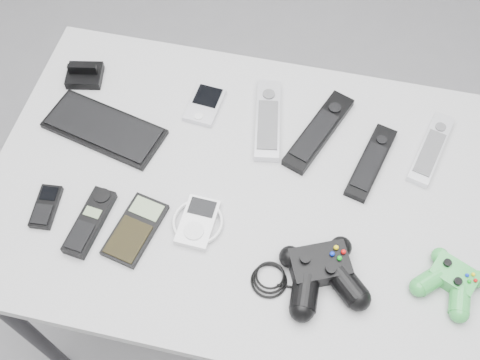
% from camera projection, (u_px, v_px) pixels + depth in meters
% --- Properties ---
extents(floor, '(3.50, 3.50, 0.00)m').
position_uv_depth(floor, '(262.00, 307.00, 1.85)').
color(floor, slate).
rests_on(floor, ground).
extents(desk, '(1.14, 0.73, 0.76)m').
position_uv_depth(desk, '(254.00, 203.00, 1.25)').
color(desk, '#969698').
rests_on(desk, floor).
extents(pda_keyboard, '(0.29, 0.17, 0.02)m').
position_uv_depth(pda_keyboard, '(104.00, 128.00, 1.27)').
color(pda_keyboard, black).
rests_on(pda_keyboard, desk).
extents(dock_bracket, '(0.09, 0.09, 0.04)m').
position_uv_depth(dock_bracket, '(84.00, 72.00, 1.34)').
color(dock_bracket, black).
rests_on(dock_bracket, desk).
extents(pda, '(0.08, 0.12, 0.02)m').
position_uv_depth(pda, '(205.00, 105.00, 1.30)').
color(pda, silver).
rests_on(pda, desk).
extents(remote_silver_a, '(0.09, 0.22, 0.02)m').
position_uv_depth(remote_silver_a, '(268.00, 119.00, 1.28)').
color(remote_silver_a, silver).
rests_on(remote_silver_a, desk).
extents(remote_black_a, '(0.14, 0.24, 0.02)m').
position_uv_depth(remote_black_a, '(319.00, 131.00, 1.26)').
color(remote_black_a, black).
rests_on(remote_black_a, desk).
extents(remote_black_b, '(0.10, 0.21, 0.02)m').
position_uv_depth(remote_black_b, '(371.00, 162.00, 1.22)').
color(remote_black_b, black).
rests_on(remote_black_b, desk).
extents(remote_silver_b, '(0.10, 0.20, 0.02)m').
position_uv_depth(remote_silver_b, '(431.00, 148.00, 1.24)').
color(remote_silver_b, silver).
rests_on(remote_silver_b, desk).
extents(mobile_phone, '(0.05, 0.10, 0.02)m').
position_uv_depth(mobile_phone, '(46.00, 206.00, 1.17)').
color(mobile_phone, black).
rests_on(mobile_phone, desk).
extents(cordless_handset, '(0.07, 0.16, 0.02)m').
position_uv_depth(cordless_handset, '(90.00, 222.00, 1.14)').
color(cordless_handset, black).
rests_on(cordless_handset, desk).
extents(calculator, '(0.11, 0.16, 0.02)m').
position_uv_depth(calculator, '(135.00, 229.00, 1.14)').
color(calculator, black).
rests_on(calculator, desk).
extents(mp3_player, '(0.11, 0.12, 0.02)m').
position_uv_depth(mp3_player, '(198.00, 222.00, 1.15)').
color(mp3_player, silver).
rests_on(mp3_player, desk).
extents(controller_black, '(0.31, 0.26, 0.05)m').
position_uv_depth(controller_black, '(322.00, 272.00, 1.07)').
color(controller_black, black).
rests_on(controller_black, desk).
extents(controller_green, '(0.16, 0.17, 0.04)m').
position_uv_depth(controller_green, '(451.00, 280.00, 1.07)').
color(controller_green, '#24853C').
rests_on(controller_green, desk).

